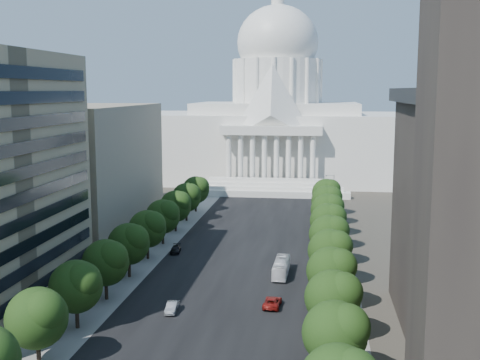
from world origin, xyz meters
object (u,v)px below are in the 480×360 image
at_px(car_red, 272,302).
at_px(city_bus, 281,267).
at_px(car_dark_b, 176,249).
at_px(car_silver, 172,307).

relative_size(car_red, city_bus, 0.52).
bearing_deg(car_red, car_dark_b, -48.50).
xyz_separation_m(car_silver, city_bus, (15.47, 20.70, 0.73)).
bearing_deg(car_dark_b, car_silver, -83.75).
height_order(car_red, city_bus, city_bus).
bearing_deg(city_bus, car_red, -89.49).
bearing_deg(car_red, city_bus, -87.50).
distance_m(car_silver, car_dark_b, 34.11).
height_order(car_silver, city_bus, city_bus).
bearing_deg(car_red, car_silver, 19.29).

